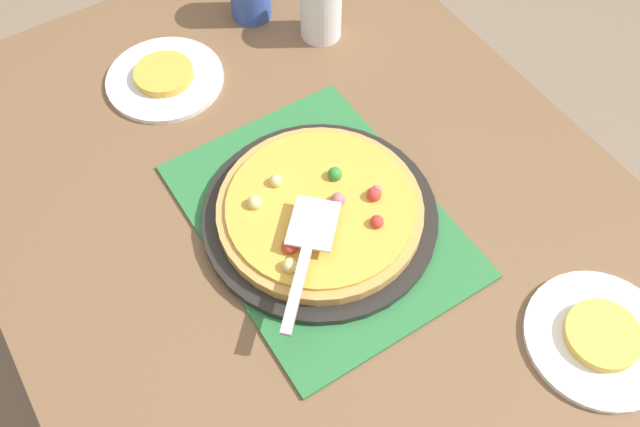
{
  "coord_description": "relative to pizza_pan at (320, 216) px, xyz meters",
  "views": [
    {
      "loc": [
        -0.52,
        0.33,
        1.68
      ],
      "look_at": [
        0.0,
        0.0,
        0.77
      ],
      "focal_mm": 38.51,
      "sensor_mm": 36.0,
      "label": 1
    }
  ],
  "objects": [
    {
      "name": "cup_far",
      "position": [
        0.37,
        -0.24,
        0.05
      ],
      "size": [
        0.08,
        0.08,
        0.12
      ],
      "primitive_type": "cylinder",
      "color": "white",
      "rests_on": "dining_table"
    },
    {
      "name": "dining_table",
      "position": [
        0.0,
        0.0,
        -0.12
      ],
      "size": [
        1.4,
        1.0,
        0.75
      ],
      "color": "brown",
      "rests_on": "ground_plane"
    },
    {
      "name": "plate_near_left",
      "position": [
        0.42,
        0.08,
        -0.01
      ],
      "size": [
        0.22,
        0.22,
        0.01
      ],
      "primitive_type": "cylinder",
      "color": "white",
      "rests_on": "dining_table"
    },
    {
      "name": "ground_plane",
      "position": [
        0.0,
        0.0,
        -0.76
      ],
      "size": [
        8.0,
        8.0,
        0.0
      ],
      "primitive_type": "plane",
      "color": "#84705B"
    },
    {
      "name": "pizza_pan",
      "position": [
        0.0,
        0.0,
        0.0
      ],
      "size": [
        0.38,
        0.38,
        0.01
      ],
      "primitive_type": "cylinder",
      "color": "black",
      "rests_on": "placemat"
    },
    {
      "name": "pizza",
      "position": [
        -0.0,
        0.0,
        0.02
      ],
      "size": [
        0.33,
        0.33,
        0.04
      ],
      "color": "tan",
      "rests_on": "pizza_pan"
    },
    {
      "name": "pizza_server",
      "position": [
        -0.07,
        0.07,
        0.05
      ],
      "size": [
        0.2,
        0.19,
        0.01
      ],
      "color": "silver",
      "rests_on": "pizza"
    },
    {
      "name": "served_slice_right",
      "position": [
        -0.39,
        -0.23,
        0.01
      ],
      "size": [
        0.11,
        0.11,
        0.02
      ],
      "primitive_type": "cylinder",
      "color": "#EAB747",
      "rests_on": "plate_far_right"
    },
    {
      "name": "plate_far_right",
      "position": [
        -0.39,
        -0.23,
        -0.01
      ],
      "size": [
        0.22,
        0.22,
        0.01
      ],
      "primitive_type": "cylinder",
      "color": "white",
      "rests_on": "dining_table"
    },
    {
      "name": "served_slice_left",
      "position": [
        0.42,
        0.08,
        0.01
      ],
      "size": [
        0.11,
        0.11,
        0.02
      ],
      "primitive_type": "cylinder",
      "color": "gold",
      "rests_on": "plate_near_left"
    },
    {
      "name": "placemat",
      "position": [
        0.0,
        0.0,
        -0.01
      ],
      "size": [
        0.48,
        0.36,
        0.01
      ],
      "primitive_type": "cube",
      "color": "#2D753D",
      "rests_on": "dining_table"
    }
  ]
}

